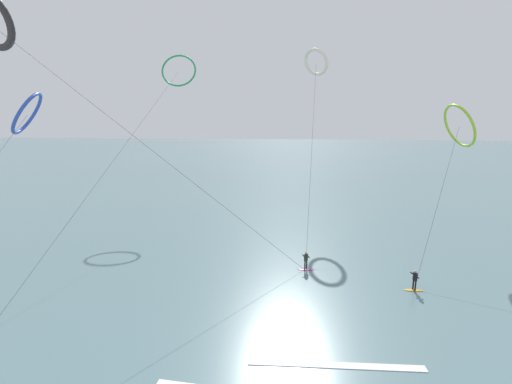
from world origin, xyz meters
The scene contains 8 objects.
sea_water centered at (0.00, 104.34, 0.04)m, with size 400.00×200.00×0.08m, color slate.
surfer_magenta centered at (4.29, 20.49, 0.82)m, with size 1.40×0.73×1.70m.
surfer_amber centered at (12.53, 17.54, 0.82)m, with size 1.40×0.64×1.70m.
kite_emerald centered at (-14.01, 44.11, 19.97)m, with size 5.32×36.60×22.41m.
kite_cobalt centered at (-23.46, 24.59, 13.63)m, with size 4.56×19.24×15.78m.
kite_lime centered at (19.38, 28.63, 12.43)m, with size 8.28×13.57×14.60m.
kite_ivory centered at (6.06, 44.50, 20.90)m, with size 4.38×26.13×22.82m.
wave_crest_far centered at (5.48, 8.42, 0.06)m, with size 9.60×0.50×0.12m, color white.
Camera 1 is at (2.82, -8.39, 13.29)m, focal length 24.41 mm.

